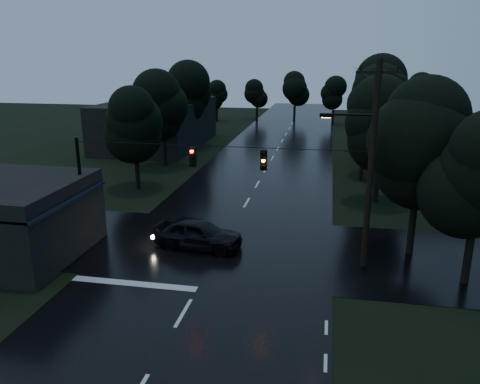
% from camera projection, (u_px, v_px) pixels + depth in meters
% --- Properties ---
extents(main_road, '(12.00, 120.00, 0.02)m').
position_uv_depth(main_road, '(266.00, 170.00, 42.66)').
color(main_road, black).
rests_on(main_road, ground).
extents(cross_street, '(60.00, 9.00, 0.02)m').
position_uv_depth(cross_street, '(222.00, 247.00, 25.70)').
color(cross_street, black).
rests_on(cross_street, ground).
extents(building_far_right, '(10.00, 14.00, 4.40)m').
position_uv_depth(building_far_right, '(422.00, 144.00, 43.30)').
color(building_far_right, black).
rests_on(building_far_right, ground).
extents(building_far_left, '(10.00, 16.00, 5.00)m').
position_uv_depth(building_far_left, '(157.00, 123.00, 53.87)').
color(building_far_left, black).
rests_on(building_far_left, ground).
extents(utility_pole_main, '(3.50, 0.30, 10.00)m').
position_uv_depth(utility_pole_main, '(369.00, 163.00, 21.94)').
color(utility_pole_main, black).
rests_on(utility_pole_main, ground).
extents(utility_pole_far, '(2.00, 0.30, 7.50)m').
position_uv_depth(utility_pole_far, '(364.00, 134.00, 38.19)').
color(utility_pole_far, black).
rests_on(utility_pole_far, ground).
extents(anchor_pole_left, '(0.18, 0.18, 6.00)m').
position_uv_depth(anchor_pole_left, '(82.00, 192.00, 25.25)').
color(anchor_pole_left, black).
rests_on(anchor_pole_left, ground).
extents(span_signals, '(15.00, 0.37, 1.12)m').
position_uv_depth(span_signals, '(227.00, 158.00, 23.16)').
color(span_signals, black).
rests_on(span_signals, ground).
extents(tree_corner_near, '(4.48, 4.48, 9.44)m').
position_uv_depth(tree_corner_near, '(421.00, 142.00, 23.16)').
color(tree_corner_near, black).
rests_on(tree_corner_near, ground).
extents(tree_left_a, '(3.92, 3.92, 8.26)m').
position_uv_depth(tree_left_a, '(134.00, 122.00, 35.24)').
color(tree_left_a, black).
rests_on(tree_left_a, ground).
extents(tree_left_b, '(4.20, 4.20, 8.85)m').
position_uv_depth(tree_left_b, '(163.00, 106.00, 42.78)').
color(tree_left_b, black).
rests_on(tree_left_b, ground).
extents(tree_left_c, '(4.48, 4.48, 9.44)m').
position_uv_depth(tree_left_c, '(188.00, 93.00, 52.20)').
color(tree_left_c, black).
rests_on(tree_left_c, ground).
extents(tree_right_a, '(4.20, 4.20, 8.85)m').
position_uv_depth(tree_right_a, '(382.00, 123.00, 31.92)').
color(tree_right_a, black).
rests_on(tree_right_a, ground).
extents(tree_right_b, '(4.48, 4.48, 9.44)m').
position_uv_depth(tree_right_b, '(380.00, 106.00, 39.24)').
color(tree_right_b, black).
rests_on(tree_right_b, ground).
extents(tree_right_c, '(4.76, 4.76, 10.03)m').
position_uv_depth(tree_right_c, '(377.00, 92.00, 48.45)').
color(tree_right_c, black).
rests_on(tree_right_c, ground).
extents(car, '(4.98, 2.38, 1.64)m').
position_uv_depth(car, '(198.00, 233.00, 25.38)').
color(car, black).
rests_on(car, ground).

